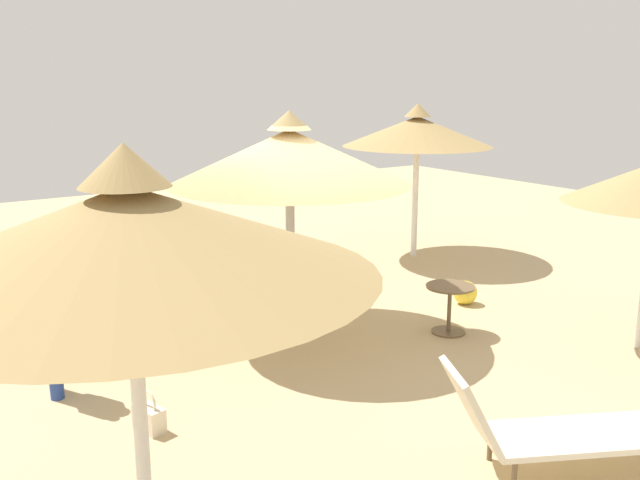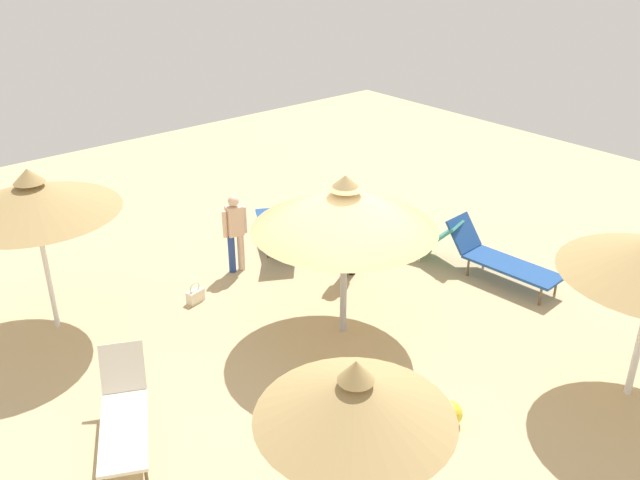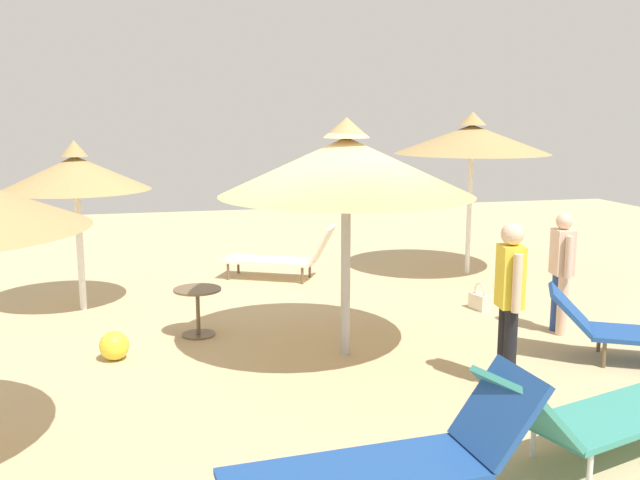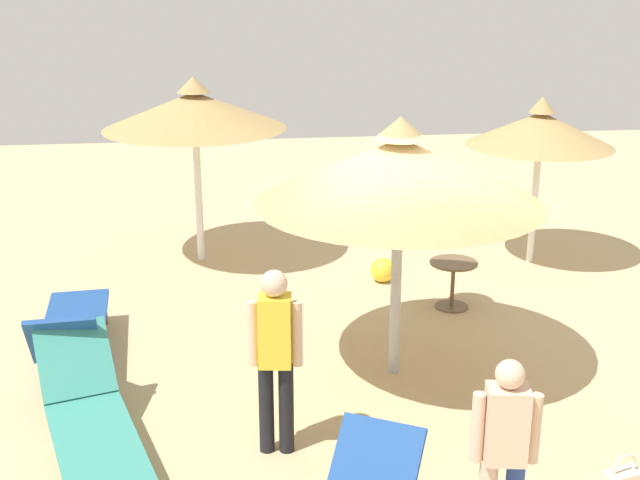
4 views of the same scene
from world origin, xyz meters
TOP-DOWN VIEW (x-y plane):
  - ground at (0.00, 0.00)m, footprint 24.00×24.00m
  - parasol_umbrella_edge at (-0.36, 0.32)m, footprint 2.82×2.82m
  - parasol_umbrella_near_left at (2.72, -2.32)m, footprint 2.00×2.00m
  - parasol_umbrella_center at (-3.46, -3.16)m, footprint 2.57×2.57m
  - lounge_chair_far_left at (-0.34, -3.44)m, footprint 1.89×1.34m
  - lounge_chair_front at (0.20, 3.62)m, footprint 2.21×0.81m
  - lounge_chair_far_right at (-1.59, 3.20)m, footprint 2.23×1.25m
  - person_standing_edge at (-1.67, 1.63)m, footprint 0.26×0.46m
  - person_standing_near_left at (-3.16, 0.16)m, footprint 0.26×0.47m
  - handbag at (-2.67, -1.04)m, footprint 0.22×0.34m
  - side_table_round at (1.23, -0.75)m, footprint 0.58×0.58m
  - beach_ball at (2.20, -0.07)m, footprint 0.33×0.33m

SIDE VIEW (x-z plane):
  - ground at x=0.00m, z-range -0.10..0.00m
  - handbag at x=-2.67m, z-range -0.06..0.32m
  - beach_ball at x=2.20m, z-range 0.00..0.33m
  - lounge_chair_far_left at x=-0.34m, z-range -0.07..0.85m
  - lounge_chair_far_right at x=-1.59m, z-range -0.05..0.83m
  - side_table_round at x=1.23m, z-range 0.11..0.71m
  - lounge_chair_front at x=0.20m, z-range -0.04..0.92m
  - person_standing_near_left at x=-3.16m, z-range 0.10..1.61m
  - person_standing_edge at x=-1.67m, z-range 0.12..1.79m
  - parasol_umbrella_near_left at x=2.72m, z-range 0.73..3.08m
  - parasol_umbrella_edge at x=-0.36m, z-range 0.81..3.47m
  - parasol_umbrella_center at x=-3.46m, z-range 0.91..3.64m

